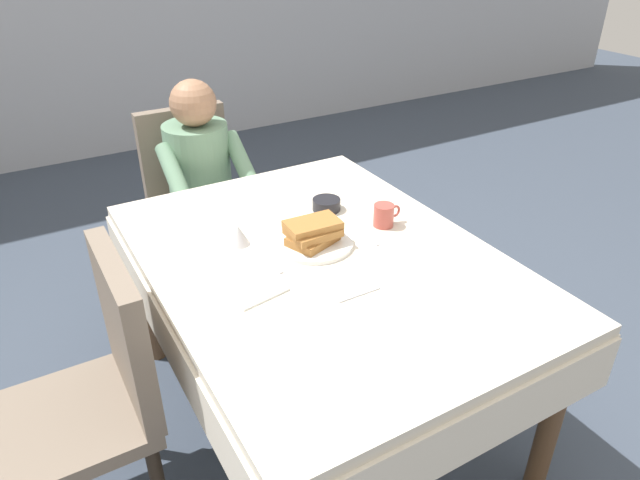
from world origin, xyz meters
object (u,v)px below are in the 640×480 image
Objects in this scene: dining_table_main at (322,278)px; spoon_near_edge at (359,294)px; chair_left_side at (100,383)px; breakfast_stack at (313,232)px; cup_coffee at (384,215)px; bowl_butter at (326,204)px; chair_diner at (194,190)px; diner_person at (202,176)px; syrup_pitcher at (238,235)px; fork_left_of_plate at (267,261)px; knife_right_of_plate at (362,233)px; plate_breakfast at (314,243)px.

spoon_near_edge is (-0.01, -0.25, 0.09)m from dining_table_main.
breakfast_stack is at bearing -84.51° from chair_left_side.
cup_coffee is 0.25m from bowl_butter.
diner_person is at bearing 90.00° from chair_diner.
chair_diner is (-0.07, 1.17, -0.12)m from dining_table_main.
syrup_pitcher reaches higher than fork_left_of_plate.
diner_person is 5.73× the size of breakfast_stack.
breakfast_stack is 0.20m from knife_right_of_plate.
syrup_pitcher is at bearing -68.67° from chair_left_side.
chair_left_side is 1.00m from knife_right_of_plate.
spoon_near_edge is (0.05, -1.27, 0.07)m from diner_person.
fork_left_of_plate is (-0.37, -0.23, -0.02)m from bowl_butter.
breakfast_stack is 1.09× the size of fork_left_of_plate.
diner_person is 0.95m from breakfast_stack.
syrup_pitcher is (-0.15, -0.95, 0.25)m from chair_diner.
breakfast_stack reaches higher than fork_left_of_plate.
bowl_butter is (-0.12, 0.22, -0.02)m from cup_coffee.
dining_table_main is 1.64× the size of chair_diner.
chair_left_side is 6.20× the size of spoon_near_edge.
chair_left_side is 1.03m from bowl_butter.
chair_left_side is at bearing 58.91° from chair_diner.
knife_right_of_plate is at bearing -86.32° from chair_left_side.
plate_breakfast is at bearing -130.02° from bowl_butter.
diner_person reaches higher than bowl_butter.
plate_breakfast is 2.55× the size of bowl_butter.
bowl_butter is at bearing -63.61° from fork_left_of_plate.
fork_left_of_plate is at bearing 117.23° from spoon_near_edge.
syrup_pitcher is 0.40× the size of knife_right_of_plate.
knife_right_of_plate is 0.38m from spoon_near_edge.
chair_left_side is 4.65× the size of knife_right_of_plate.
fork_left_of_plate is (0.59, 0.06, 0.21)m from chair_left_side.
dining_table_main is 0.35m from cup_coffee.
dining_table_main is 0.13m from plate_breakfast.
fork_left_of_plate is (-0.19, -0.02, -0.01)m from plate_breakfast.
syrup_pitcher is 0.44m from knife_right_of_plate.
knife_right_of_plate is at bearing 105.83° from diner_person.
diner_person reaches higher than cup_coffee.
chair_left_side is 0.65m from syrup_pitcher.
cup_coffee is 0.56× the size of knife_right_of_plate.
chair_diner is 1.13m from breakfast_stack.
breakfast_stack reaches higher than dining_table_main.
diner_person reaches higher than breakfast_stack.
syrup_pitcher is at bearing 146.69° from breakfast_stack.
spoon_near_edge reaches higher than dining_table_main.
chair_left_side is at bearing 92.03° from knife_right_of_plate.
chair_left_side is 5.17× the size of fork_left_of_plate.
spoon_near_edge is (0.76, -0.25, 0.21)m from chair_left_side.
cup_coffee reaches higher than plate_breakfast.
diner_person reaches higher than fork_left_of_plate.
chair_left_side is 0.63m from fork_left_of_plate.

